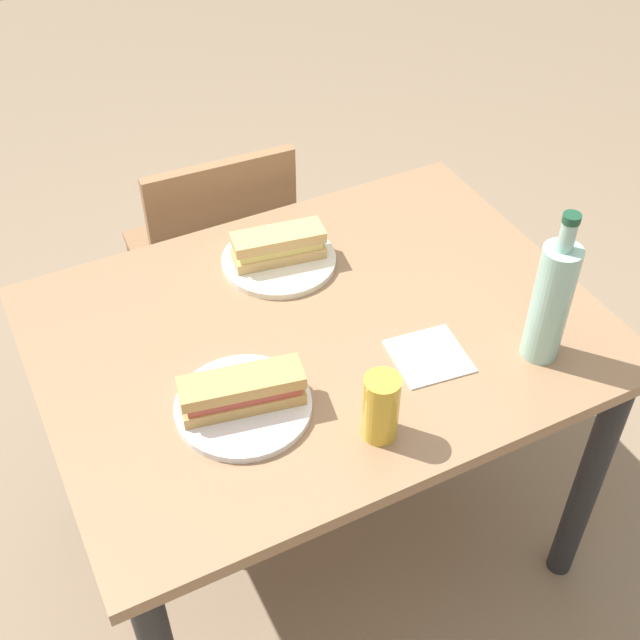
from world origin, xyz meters
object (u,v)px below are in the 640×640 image
at_px(plate_near, 243,406).
at_px(knife_far, 268,243).
at_px(dining_table, 320,366).
at_px(knife_near, 231,380).
at_px(plate_far, 279,260).
at_px(chair_far, 217,260).
at_px(beer_glass, 381,407).
at_px(water_bottle, 551,301).
at_px(baguette_sandwich_near, 242,391).
at_px(baguette_sandwich_far, 278,245).

height_order(plate_near, knife_far, knife_far).
bearing_deg(dining_table, plate_near, -149.42).
bearing_deg(knife_near, plate_far, 51.60).
height_order(chair_far, knife_near, chair_far).
relative_size(plate_near, beer_glass, 1.85).
xyz_separation_m(chair_far, beer_glass, (-0.03, -0.91, 0.33)).
distance_m(dining_table, water_bottle, 0.50).
distance_m(dining_table, chair_far, 0.63).
relative_size(plate_near, baguette_sandwich_near, 1.08).
height_order(plate_near, knife_near, knife_near).
bearing_deg(beer_glass, plate_far, 85.31).
distance_m(plate_far, baguette_sandwich_far, 0.04).
bearing_deg(baguette_sandwich_near, knife_far, 60.50).
relative_size(chair_far, plate_far, 3.35).
relative_size(chair_far, baguette_sandwich_far, 4.05).
distance_m(knife_near, baguette_sandwich_far, 0.38).
bearing_deg(water_bottle, baguette_sandwich_far, 124.95).
bearing_deg(dining_table, water_bottle, -36.25).
bearing_deg(dining_table, knife_near, -162.33).
bearing_deg(baguette_sandwich_far, dining_table, -93.24).
bearing_deg(plate_near, beer_glass, -39.65).
bearing_deg(plate_near, plate_far, 56.60).
xyz_separation_m(plate_near, baguette_sandwich_near, (0.00, -0.00, 0.04)).
relative_size(plate_near, baguette_sandwich_far, 1.21).
bearing_deg(water_bottle, plate_near, 167.72).
relative_size(baguette_sandwich_near, baguette_sandwich_far, 1.12).
bearing_deg(dining_table, chair_far, 90.38).
bearing_deg(knife_near, water_bottle, -17.97).
distance_m(knife_near, beer_glass, 0.30).
xyz_separation_m(dining_table, baguette_sandwich_far, (0.01, 0.23, 0.16)).
bearing_deg(plate_near, dining_table, 30.58).
height_order(dining_table, water_bottle, water_bottle).
bearing_deg(chair_far, baguette_sandwich_near, -106.43).
xyz_separation_m(plate_near, knife_near, (0.00, 0.06, 0.01)).
height_order(plate_far, beer_glass, beer_glass).
xyz_separation_m(chair_far, knife_far, (0.01, -0.33, 0.28)).
bearing_deg(plate_far, knife_far, 92.58).
bearing_deg(baguette_sandwich_far, beer_glass, -94.69).
bearing_deg(baguette_sandwich_near, dining_table, 30.58).
height_order(plate_near, baguette_sandwich_far, baguette_sandwich_far).
bearing_deg(baguette_sandwich_far, plate_near, -123.40).
height_order(dining_table, chair_far, chair_far).
relative_size(chair_far, baguette_sandwich_near, 3.62).
relative_size(baguette_sandwich_near, plate_far, 0.92).
distance_m(baguette_sandwich_near, baguette_sandwich_far, 0.43).
distance_m(chair_far, plate_near, 0.82).
xyz_separation_m(baguette_sandwich_near, beer_glass, (0.19, -0.16, 0.02)).
relative_size(baguette_sandwich_near, knife_far, 1.30).
distance_m(knife_near, knife_far, 0.42).
xyz_separation_m(dining_table, beer_glass, (-0.03, -0.29, 0.18)).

